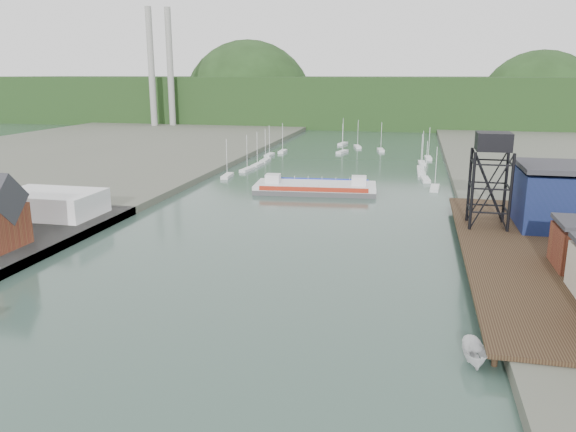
% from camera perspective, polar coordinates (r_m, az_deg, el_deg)
% --- Properties ---
extents(ground, '(600.00, 600.00, 0.00)m').
position_cam_1_polar(ground, '(53.74, -14.49, -17.03)').
color(ground, '#2A4239').
rests_on(ground, ground).
extents(east_pier, '(14.00, 70.00, 2.45)m').
position_cam_1_polar(east_pier, '(90.35, 21.59, -3.26)').
color(east_pier, black).
rests_on(east_pier, ground).
extents(white_shed, '(18.00, 12.00, 4.50)m').
position_cam_1_polar(white_shed, '(114.62, -22.95, 1.18)').
color(white_shed, silver).
rests_on(white_shed, west_quay).
extents(lift_tower, '(6.50, 6.50, 16.00)m').
position_cam_1_polar(lift_tower, '(99.92, 20.11, 6.56)').
color(lift_tower, black).
rests_on(lift_tower, east_pier).
extents(marina_sailboats, '(57.71, 92.65, 0.90)m').
position_cam_1_polar(marina_sailboats, '(182.29, 5.66, 5.59)').
color(marina_sailboats, silver).
rests_on(marina_sailboats, ground).
extents(smokestacks, '(11.20, 8.20, 60.00)m').
position_cam_1_polar(smokestacks, '(301.61, -12.79, 14.35)').
color(smokestacks, gray).
rests_on(smokestacks, ground).
extents(distant_hills, '(500.00, 120.00, 80.00)m').
position_cam_1_polar(distant_hills, '(343.20, 8.55, 11.20)').
color(distant_hills, '#1C3015').
rests_on(distant_hills, ground).
extents(chain_ferry, '(29.53, 13.95, 4.12)m').
position_cam_1_polar(chain_ferry, '(134.52, 2.80, 2.93)').
color(chain_ferry, '#464548').
rests_on(chain_ferry, ground).
extents(motorboat, '(2.53, 5.63, 2.12)m').
position_cam_1_polar(motorboat, '(58.97, 18.42, -13.18)').
color(motorboat, silver).
rests_on(motorboat, ground).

